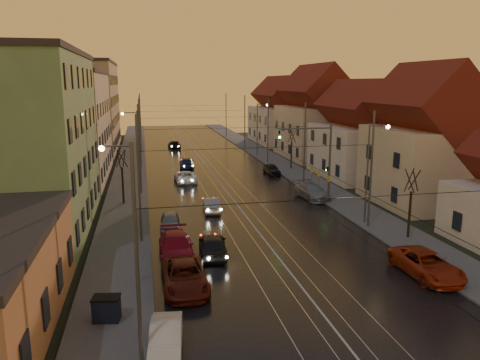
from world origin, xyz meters
TOP-DOWN VIEW (x-y plane):
  - ground at (0.00, 0.00)m, footprint 160.00×160.00m
  - road at (0.00, 40.00)m, footprint 16.00×120.00m
  - sidewalk_left at (-10.00, 40.00)m, footprint 4.00×120.00m
  - sidewalk_right at (10.00, 40.00)m, footprint 4.00×120.00m
  - tram_rail_0 at (-2.20, 40.00)m, footprint 0.06×120.00m
  - tram_rail_1 at (-0.77, 40.00)m, footprint 0.06×120.00m
  - tram_rail_2 at (0.77, 40.00)m, footprint 0.06×120.00m
  - tram_rail_3 at (2.20, 40.00)m, footprint 0.06×120.00m
  - apartment_left_1 at (-17.50, 14.00)m, footprint 10.00×18.00m
  - apartment_left_2 at (-17.50, 34.00)m, footprint 10.00×20.00m
  - apartment_left_3 at (-17.50, 58.00)m, footprint 10.00×24.00m
  - house_right_1 at (17.00, 15.00)m, footprint 8.67×10.20m
  - house_right_2 at (17.00, 28.00)m, footprint 9.18×12.24m
  - house_right_3 at (17.00, 43.00)m, footprint 9.18×14.28m
  - house_right_4 at (17.00, 61.00)m, footprint 9.18×16.32m
  - catenary_pole_l_0 at (-8.60, -6.00)m, footprint 0.16×0.16m
  - catenary_pole_l_1 at (-8.60, 9.00)m, footprint 0.16×0.16m
  - catenary_pole_r_1 at (8.60, 9.00)m, footprint 0.16×0.16m
  - catenary_pole_l_2 at (-8.60, 24.00)m, footprint 0.16×0.16m
  - catenary_pole_r_2 at (8.60, 24.00)m, footprint 0.16×0.16m
  - catenary_pole_l_3 at (-8.60, 39.00)m, footprint 0.16×0.16m
  - catenary_pole_r_3 at (8.60, 39.00)m, footprint 0.16×0.16m
  - catenary_pole_l_4 at (-8.60, 54.00)m, footprint 0.16×0.16m
  - catenary_pole_r_4 at (8.60, 54.00)m, footprint 0.16×0.16m
  - catenary_pole_l_5 at (-8.60, 72.00)m, footprint 0.16×0.16m
  - catenary_pole_r_5 at (8.60, 72.00)m, footprint 0.16×0.16m
  - street_lamp_0 at (-9.10, 2.00)m, footprint 1.75×0.32m
  - street_lamp_1 at (9.10, 10.00)m, footprint 1.75×0.32m
  - street_lamp_2 at (-9.10, 30.00)m, footprint 1.75×0.32m
  - street_lamp_3 at (9.10, 46.00)m, footprint 1.75×0.32m
  - traffic_light_mast at (7.99, 18.00)m, footprint 5.30×0.32m
  - bare_tree_0 at (-10.20, 20.00)m, footprint 1.09×1.09m
  - bare_tree_1 at (10.20, 6.00)m, footprint 1.09×1.09m
  - bare_tree_2 at (10.40, 34.00)m, footprint 1.09×1.09m
  - driving_car_0 at (-4.07, 5.50)m, footprint 2.26×4.58m
  - driving_car_1 at (-2.63, 16.03)m, footprint 1.57×3.95m
  - driving_car_2 at (-3.75, 28.74)m, footprint 2.41×4.85m
  - driving_car_3 at (-2.73, 37.68)m, footprint 2.25×4.75m
  - driving_car_4 at (-3.07, 56.61)m, footprint 2.15×4.42m
  - parked_left_0 at (-7.60, -5.06)m, footprint 1.67×3.86m
  - parked_left_1 at (-6.28, 0.89)m, footprint 2.39×5.17m
  - parked_left_2 at (-6.41, 5.64)m, footprint 2.14×5.25m
  - parked_left_3 at (-6.44, 11.82)m, footprint 1.74×3.77m
  - parked_right_0 at (7.60, -0.21)m, footprint 2.49×5.24m
  - parked_right_1 at (7.58, 18.68)m, footprint 2.57×5.25m
  - parked_right_2 at (7.03, 31.26)m, footprint 1.54×3.81m
  - dumpster at (-10.18, -2.08)m, footprint 1.31×0.97m

SIDE VIEW (x-z plane):
  - ground at x=0.00m, z-range 0.00..0.00m
  - road at x=0.00m, z-range 0.00..0.04m
  - tram_rail_0 at x=-2.20m, z-range 0.04..0.07m
  - tram_rail_1 at x=-0.77m, z-range 0.04..0.07m
  - tram_rail_2 at x=0.77m, z-range 0.04..0.07m
  - tram_rail_3 at x=2.20m, z-range 0.04..0.07m
  - sidewalk_left at x=-10.00m, z-range 0.00..0.15m
  - sidewalk_right at x=10.00m, z-range 0.00..0.15m
  - parked_left_0 at x=-7.60m, z-range 0.00..1.24m
  - parked_left_3 at x=-6.44m, z-range 0.00..1.25m
  - driving_car_1 at x=-2.63m, z-range 0.00..1.28m
  - parked_right_2 at x=7.03m, z-range 0.00..1.30m
  - driving_car_2 at x=-3.75m, z-range 0.00..1.32m
  - driving_car_3 at x=-2.73m, z-range 0.00..1.34m
  - dumpster at x=-10.18m, z-range 0.15..1.25m
  - parked_left_1 at x=-6.28m, z-range 0.00..1.43m
  - parked_right_0 at x=7.60m, z-range 0.00..1.44m
  - driving_car_4 at x=-3.07m, z-range 0.00..1.45m
  - parked_right_1 at x=7.58m, z-range 0.00..1.47m
  - driving_car_0 at x=-4.07m, z-range 0.00..1.50m
  - parked_left_2 at x=-6.41m, z-range 0.00..1.52m
  - bare_tree_0 at x=-10.20m, z-range -0.07..5.04m
  - bare_tree_1 at x=10.20m, z-range -0.07..5.04m
  - bare_tree_2 at x=10.40m, z-range -0.07..5.04m
  - catenary_pole_l_0 at x=-8.60m, z-range 0.00..9.00m
  - catenary_pole_l_1 at x=-8.60m, z-range 0.00..9.00m
  - catenary_pole_r_1 at x=8.60m, z-range 0.00..9.00m
  - catenary_pole_l_2 at x=-8.60m, z-range 0.00..9.00m
  - catenary_pole_r_2 at x=8.60m, z-range 0.00..9.00m
  - catenary_pole_l_3 at x=-8.60m, z-range 0.00..9.00m
  - catenary_pole_r_3 at x=8.60m, z-range 0.00..9.00m
  - catenary_pole_l_4 at x=-8.60m, z-range 0.00..9.00m
  - catenary_pole_r_4 at x=8.60m, z-range 0.00..9.00m
  - catenary_pole_l_5 at x=-8.60m, z-range 0.00..9.00m
  - catenary_pole_r_5 at x=8.60m, z-range 0.00..9.00m
  - traffic_light_mast at x=7.99m, z-range 1.00..8.20m
  - house_right_2 at x=17.00m, z-range 0.04..9.24m
  - street_lamp_0 at x=-9.10m, z-range 0.89..8.89m
  - street_lamp_1 at x=9.10m, z-range 0.89..8.89m
  - street_lamp_2 at x=-9.10m, z-range 0.89..8.89m
  - street_lamp_3 at x=9.10m, z-range 0.89..8.89m
  - house_right_4 at x=17.00m, z-range 0.05..10.05m
  - house_right_1 at x=17.00m, z-range 0.05..10.85m
  - house_right_3 at x=17.00m, z-range 0.05..11.55m
  - apartment_left_2 at x=-17.50m, z-range 0.00..12.00m
  - apartment_left_1 at x=-17.50m, z-range 0.00..13.00m
  - apartment_left_3 at x=-17.50m, z-range 0.00..14.00m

